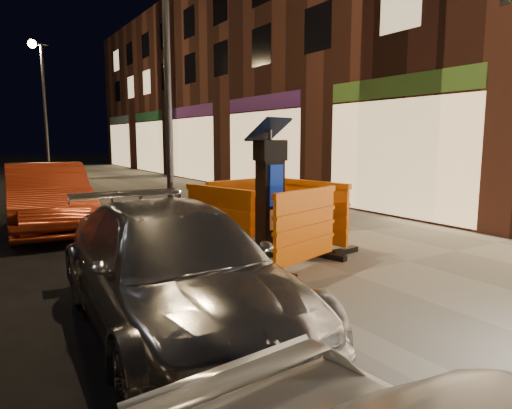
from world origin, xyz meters
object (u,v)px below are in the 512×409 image
barrier_back (241,211)px  car_silver (176,329)px  parking_kiosk (270,191)px  barrier_kerbside (219,225)px  barrier_front (305,229)px  barrier_bldgside (314,214)px  car_red (49,230)px

barrier_back → car_silver: (-2.38, -2.66, -0.74)m
parking_kiosk → car_silver: (-2.38, -1.71, -1.21)m
barrier_kerbside → parking_kiosk: bearing=-103.9°
barrier_front → car_silver: bearing=-179.2°
barrier_front → barrier_bldgside: 1.34m
barrier_kerbside → car_silver: 2.34m
parking_kiosk → car_silver: parking_kiosk is taller
barrier_front → barrier_kerbside: 1.34m
barrier_front → car_silver: 2.60m
barrier_front → barrier_back: bearing=73.1°
barrier_bldgside → car_silver: barrier_bldgside is taller
barrier_kerbside → car_silver: (-1.43, -1.71, -0.74)m
barrier_back → car_red: 4.87m
car_silver → car_red: car_red is taller
barrier_back → barrier_kerbside: (-0.95, -0.95, 0.00)m
barrier_back → car_silver: 3.64m
barrier_bldgside → car_silver: 3.81m
barrier_kerbside → car_silver: bearing=126.2°
barrier_front → barrier_kerbside: size_ratio=1.00×
barrier_bldgside → car_silver: (-3.33, -1.71, -0.74)m
parking_kiosk → car_red: size_ratio=0.46×
car_silver → car_red: (-0.38, 6.61, 0.00)m
barrier_front → car_red: bearing=98.3°
barrier_kerbside → car_red: bearing=6.3°
barrier_back → car_red: barrier_back is taller
barrier_kerbside → car_red: 5.27m
parking_kiosk → barrier_kerbside: parking_kiosk is taller
barrier_bldgside → barrier_kerbside: bearing=80.1°
parking_kiosk → barrier_kerbside: 1.06m
barrier_front → parking_kiosk: bearing=73.1°
barrier_kerbside → car_silver: barrier_kerbside is taller
car_silver → car_red: 6.62m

